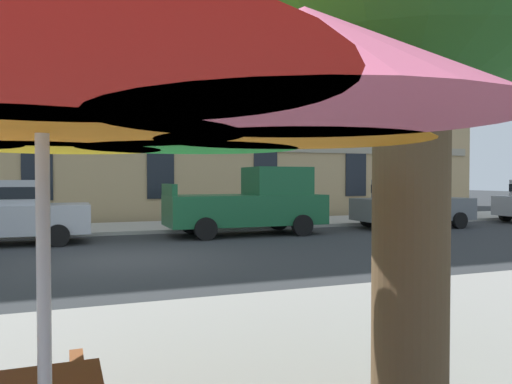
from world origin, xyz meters
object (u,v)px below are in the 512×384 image
at_px(patio_umbrella, 42,88).
at_px(pickup_green, 252,203).
at_px(sedan_gray, 412,202).
at_px(sedan_silver, 3,210).

bearing_deg(patio_umbrella, pickup_green, 65.94).
bearing_deg(sedan_gray, sedan_silver, 180.00).
bearing_deg(patio_umbrella, sedan_silver, 97.19).
distance_m(sedan_silver, pickup_green, 7.27).
distance_m(pickup_green, sedan_gray, 6.30).
height_order(pickup_green, sedan_gray, pickup_green).
height_order(pickup_green, patio_umbrella, patio_umbrella).
height_order(sedan_silver, sedan_gray, same).
distance_m(pickup_green, patio_umbrella, 13.96).
relative_size(sedan_silver, pickup_green, 0.86).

